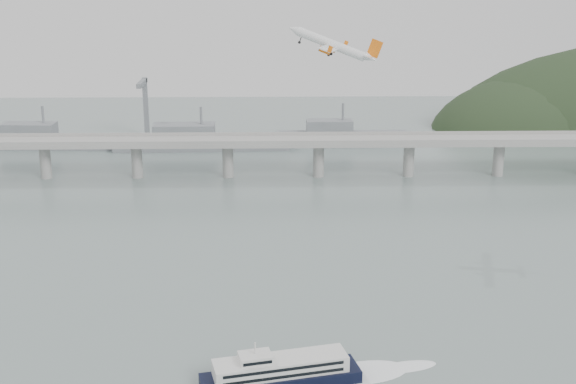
{
  "coord_description": "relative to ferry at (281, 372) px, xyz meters",
  "views": [
    {
      "loc": [
        -5.67,
        -210.15,
        118.22
      ],
      "look_at": [
        0.0,
        55.0,
        36.0
      ],
      "focal_mm": 48.0,
      "sensor_mm": 36.0,
      "label": 1
    }
  ],
  "objects": [
    {
      "name": "bridge",
      "position": [
        2.49,
        215.32,
        13.79
      ],
      "size": [
        800.0,
        22.0,
        23.9
      ],
      "color": "gray",
      "rests_on": "ground"
    },
    {
      "name": "airliner",
      "position": [
        22.8,
        116.85,
        79.3
      ],
      "size": [
        38.42,
        35.64,
        15.79
      ],
      "rotation": [
        0.05,
        -0.34,
        2.86
      ],
      "color": "white",
      "rests_on": "ground"
    },
    {
      "name": "distant_fleet",
      "position": [
        -151.72,
        280.4,
        2.36
      ],
      "size": [
        453.0,
        60.9,
        40.0
      ],
      "color": "slate",
      "rests_on": "ground"
    },
    {
      "name": "ferry",
      "position": [
        0.0,
        0.0,
        0.0
      ],
      "size": [
        74.58,
        25.63,
        14.24
      ],
      "rotation": [
        0.0,
        0.0,
        0.23
      ],
      "color": "black",
      "rests_on": "ground"
    },
    {
      "name": "ground",
      "position": [
        3.64,
        15.32,
        -3.86
      ],
      "size": [
        900.0,
        900.0,
        0.0
      ],
      "primitive_type": "plane",
      "color": "slate",
      "rests_on": "ground"
    }
  ]
}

